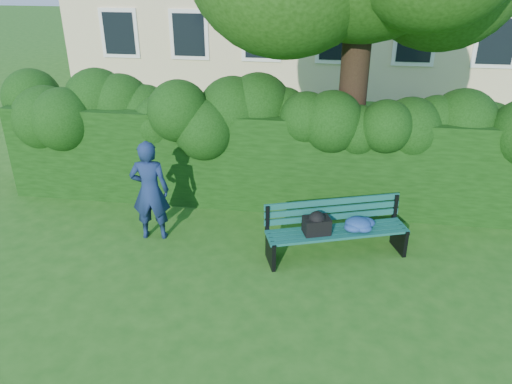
# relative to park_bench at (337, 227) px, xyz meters

# --- Properties ---
(ground) EXTENTS (80.00, 80.00, 0.00)m
(ground) POSITION_rel_park_bench_xyz_m (-1.32, -0.43, -0.51)
(ground) COLOR #225817
(ground) RESTS_ON ground
(hedge) EXTENTS (10.00, 1.00, 1.80)m
(hedge) POSITION_rel_park_bench_xyz_m (-1.32, 1.77, 0.39)
(hedge) COLOR black
(hedge) RESTS_ON ground
(park_bench) EXTENTS (2.29, 1.26, 0.89)m
(park_bench) POSITION_rel_park_bench_xyz_m (0.00, 0.00, 0.00)
(park_bench) COLOR #0D3F43
(park_bench) RESTS_ON ground
(man_reading) EXTENTS (0.68, 0.50, 1.73)m
(man_reading) POSITION_rel_park_bench_xyz_m (-3.08, 0.13, 0.36)
(man_reading) COLOR navy
(man_reading) RESTS_ON ground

